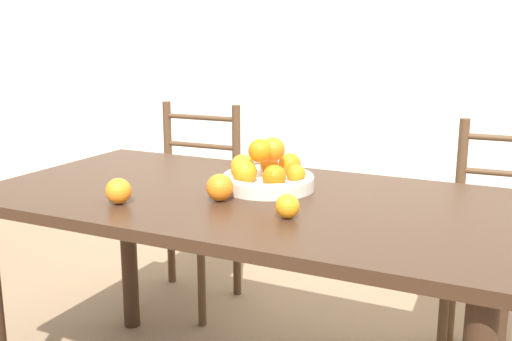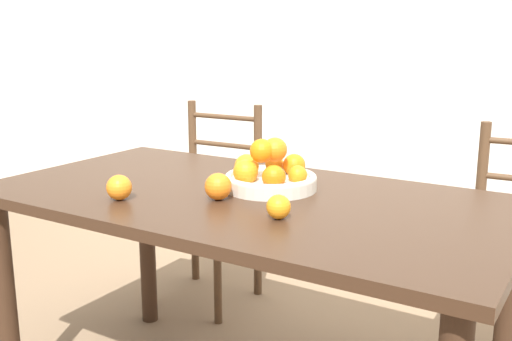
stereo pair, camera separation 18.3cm
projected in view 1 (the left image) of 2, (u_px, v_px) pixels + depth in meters
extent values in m
cube|color=silver|center=(373.00, 28.00, 3.03)|extent=(8.00, 0.06, 2.60)
cube|color=#382316|center=(244.00, 199.00, 1.87)|extent=(1.65, 0.88, 0.03)
cylinder|color=#382316|center=(129.00, 246.00, 2.59)|extent=(0.07, 0.07, 0.74)
cylinder|color=#382316|center=(497.00, 314.00, 1.96)|extent=(0.07, 0.07, 0.74)
cylinder|color=beige|center=(268.00, 183.00, 1.92)|extent=(0.30, 0.30, 0.04)
torus|color=beige|center=(268.00, 177.00, 1.92)|extent=(0.30, 0.30, 0.02)
sphere|color=orange|center=(296.00, 174.00, 1.88)|extent=(0.06, 0.06, 0.06)
sphere|color=orange|center=(290.00, 164.00, 1.97)|extent=(0.07, 0.07, 0.07)
sphere|color=orange|center=(269.00, 164.00, 2.01)|extent=(0.06, 0.06, 0.06)
sphere|color=orange|center=(243.00, 167.00, 1.96)|extent=(0.08, 0.08, 0.08)
sphere|color=orange|center=(244.00, 172.00, 1.86)|extent=(0.08, 0.08, 0.08)
sphere|color=orange|center=(274.00, 177.00, 1.82)|extent=(0.07, 0.07, 0.07)
sphere|color=orange|center=(273.00, 149.00, 1.89)|extent=(0.08, 0.08, 0.08)
sphere|color=orange|center=(268.00, 150.00, 1.92)|extent=(0.06, 0.06, 0.06)
sphere|color=orange|center=(260.00, 151.00, 1.87)|extent=(0.08, 0.08, 0.08)
sphere|color=orange|center=(118.00, 191.00, 1.75)|extent=(0.08, 0.08, 0.08)
sphere|color=orange|center=(287.00, 206.00, 1.62)|extent=(0.07, 0.07, 0.07)
sphere|color=orange|center=(220.00, 187.00, 1.78)|extent=(0.08, 0.08, 0.08)
cylinder|color=#513823|center=(130.00, 264.00, 2.77)|extent=(0.04, 0.04, 0.45)
cylinder|color=#513823|center=(202.00, 277.00, 2.62)|extent=(0.04, 0.04, 0.45)
cylinder|color=#513823|center=(169.00, 194.00, 3.04)|extent=(0.04, 0.04, 0.95)
cylinder|color=#513823|center=(237.00, 203.00, 2.89)|extent=(0.04, 0.04, 0.95)
cube|color=#513823|center=(184.00, 208.00, 2.81)|extent=(0.43, 0.41, 0.04)
cylinder|color=#513823|center=(202.00, 173.00, 2.94)|extent=(0.38, 0.04, 0.02)
cylinder|color=#513823|center=(201.00, 146.00, 2.91)|extent=(0.38, 0.04, 0.02)
cylinder|color=#513823|center=(201.00, 118.00, 2.88)|extent=(0.38, 0.04, 0.02)
cylinder|color=#513823|center=(443.00, 327.00, 2.17)|extent=(0.04, 0.04, 0.45)
cylinder|color=#513823|center=(456.00, 234.00, 2.44)|extent=(0.04, 0.04, 0.95)
cube|color=#513823|center=(506.00, 255.00, 2.21)|extent=(0.44, 0.42, 0.04)
cylinder|color=#513823|center=(510.00, 208.00, 2.34)|extent=(0.38, 0.04, 0.02)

